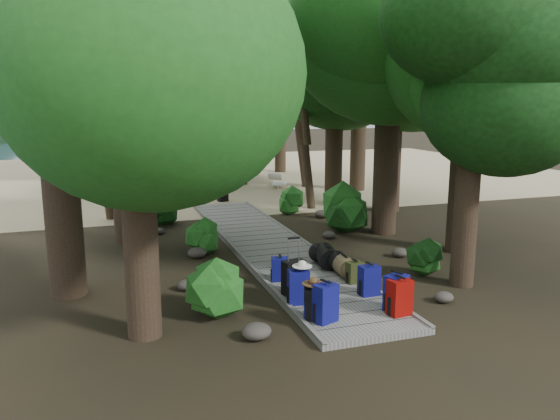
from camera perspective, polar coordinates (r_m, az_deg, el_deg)
name	(u,v)px	position (r m, az deg, el deg)	size (l,w,h in m)	color
ground	(281,258)	(13.33, 0.13, -5.08)	(120.00, 120.00, 0.00)	black
sand_beach	(184,175)	(28.67, -10.01, 3.58)	(40.00, 22.00, 0.02)	tan
boardwalk	(269,246)	(14.23, -1.14, -3.77)	(2.00, 12.00, 0.12)	gray
backpack_left_a	(325,301)	(9.26, 4.76, -9.46)	(0.39, 0.27, 0.72)	#0E0879
backpack_left_b	(315,302)	(9.36, 3.63, -9.57)	(0.33, 0.24, 0.61)	black
backpack_left_c	(298,285)	(10.03, 1.92, -7.84)	(0.38, 0.27, 0.70)	#0E0879
backpack_left_d	(280,268)	(11.30, 0.00, -6.06)	(0.35, 0.25, 0.53)	#0E0879
backpack_right_a	(400,295)	(9.74, 12.39, -8.70)	(0.39, 0.28, 0.70)	#990401
backpack_right_b	(396,291)	(9.92, 12.04, -8.27)	(0.40, 0.28, 0.72)	#0E0879
backpack_right_c	(369,279)	(10.60, 9.29, -7.12)	(0.37, 0.26, 0.63)	#0E0879
backpack_right_d	(354,271)	(11.27, 7.79, -6.35)	(0.32, 0.23, 0.48)	#323618
duffel_right_khaki	(344,266)	(11.74, 6.71, -5.79)	(0.41, 0.61, 0.41)	brown
duffel_right_black	(327,256)	(12.29, 4.93, -4.85)	(0.46, 0.73, 0.46)	black
suitcase_on_boardwalk	(294,277)	(10.50, 1.43, -7.04)	(0.43, 0.24, 0.67)	black
lone_suitcase_on_sand	(223,194)	(20.87, -6.00, 1.72)	(0.38, 0.22, 0.59)	black
hat_brown	(313,281)	(9.27, 3.51, -7.37)	(0.39, 0.39, 0.12)	#51351E
hat_white	(302,263)	(9.92, 2.32, -5.58)	(0.36, 0.36, 0.12)	silver
kayak	(135,191)	(23.00, -14.90, 1.96)	(0.73, 3.33, 0.33)	#B23B0F
sun_lounger	(280,180)	(24.20, -0.03, 3.11)	(0.60, 1.87, 0.60)	silver
tree_right_a	(472,115)	(11.48, 19.46, 9.30)	(4.18, 4.18, 6.97)	black
tree_right_b	(470,64)	(14.25, 19.25, 14.17)	(5.18, 5.18, 9.25)	black
tree_right_c	(390,55)	(15.79, 11.42, 15.55)	(5.77, 5.77, 9.99)	black
tree_right_d	(395,63)	(19.15, 11.88, 14.76)	(5.45, 5.45, 10.00)	black
tree_right_e	(335,77)	(20.23, 5.79, 13.62)	(5.12, 5.12, 9.21)	black
tree_right_f	(360,80)	(23.48, 8.35, 13.33)	(5.21, 5.21, 9.30)	black
tree_left_a	(133,91)	(8.61, -15.12, 11.94)	(4.69, 4.69, 7.82)	black
tree_left_b	(49,34)	(11.15, -23.01, 16.59)	(5.50, 5.50, 9.90)	black
tree_left_c	(117,81)	(15.08, -16.63, 12.81)	(4.92, 4.92, 8.56)	black
tree_back_a	(156,74)	(27.39, -12.88, 13.72)	(5.85, 5.85, 10.12)	black
tree_back_b	(217,68)	(28.46, -6.58, 14.53)	(6.07, 6.07, 10.83)	black
tree_back_c	(280,92)	(29.45, 0.03, 12.25)	(4.74, 4.74, 8.53)	black
tree_back_d	(74,107)	(27.25, -20.76, 10.00)	(4.20, 4.20, 6.99)	black
palm_right_a	(313,112)	(19.42, 3.47, 10.19)	(3.99, 3.99, 6.79)	#134312
palm_right_b	(304,81)	(24.44, 2.52, 13.33)	(4.80, 4.80, 9.28)	#134312
palm_right_c	(247,104)	(25.08, -3.51, 11.01)	(4.60, 4.60, 7.31)	#134312
palm_left_a	(97,113)	(18.11, -18.60, 9.62)	(4.30, 4.30, 6.83)	#134312
rock_left_a	(257,331)	(8.96, -2.46, -12.56)	(0.48, 0.43, 0.27)	#4C473F
rock_left_b	(187,285)	(11.29, -9.71, -7.74)	(0.39, 0.35, 0.22)	#4C473F
rock_left_c	(197,253)	(13.51, -8.66, -4.43)	(0.47, 0.42, 0.26)	#4C473F
rock_left_d	(160,231)	(16.12, -12.47, -2.14)	(0.32, 0.29, 0.18)	#4C473F
rock_right_a	(444,297)	(10.94, 16.75, -8.71)	(0.37, 0.34, 0.21)	#4C473F
rock_right_b	(400,253)	(13.74, 12.41, -4.36)	(0.41, 0.37, 0.23)	#4C473F
rock_right_c	(329,235)	(15.30, 5.12, -2.59)	(0.37, 0.33, 0.20)	#4C473F
rock_right_d	(322,214)	(17.95, 4.38, -0.41)	(0.48, 0.43, 0.26)	#4C473F
shrub_left_a	(213,285)	(9.90, -7.05, -7.81)	(1.18, 1.18, 1.06)	#1C5419
shrub_left_b	(197,237)	(13.95, -8.65, -2.76)	(0.90, 0.90, 0.81)	#1C5419
shrub_left_c	(158,209)	(17.33, -12.63, 0.13)	(1.09, 1.09, 0.98)	#1C5419
shrub_right_a	(425,257)	(12.40, 14.92, -4.73)	(0.92, 0.92, 0.83)	#1C5419
shrub_right_b	(349,209)	(16.21, 7.27, 0.10)	(1.43, 1.43, 1.28)	#1C5419
shrub_right_c	(294,202)	(18.54, 1.46, 0.84)	(0.89, 0.89, 0.80)	#1C5419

